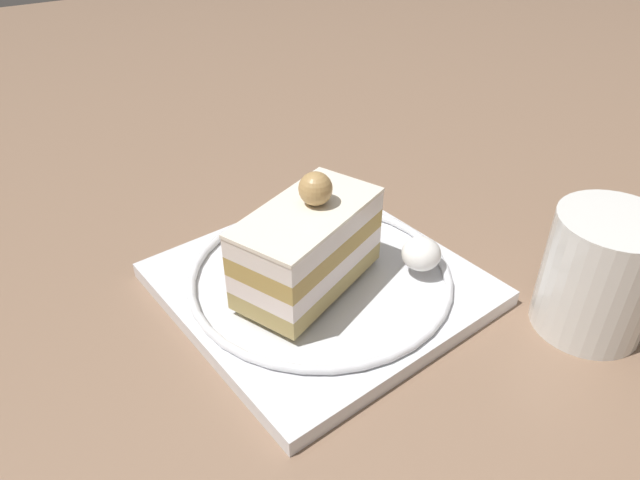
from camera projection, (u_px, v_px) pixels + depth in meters
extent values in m
plane|color=#866851|center=(352.00, 300.00, 0.46)|extent=(2.40, 2.40, 0.00)
cube|color=white|center=(320.00, 284.00, 0.47)|extent=(0.24, 0.24, 0.01)
torus|color=white|center=(320.00, 274.00, 0.46)|extent=(0.23, 0.23, 0.01)
cube|color=tan|center=(308.00, 273.00, 0.44)|extent=(0.13, 0.10, 0.02)
cube|color=white|center=(308.00, 257.00, 0.44)|extent=(0.13, 0.10, 0.02)
cube|color=tan|center=(308.00, 240.00, 0.43)|extent=(0.13, 0.10, 0.02)
cube|color=white|center=(307.00, 223.00, 0.42)|extent=(0.13, 0.10, 0.02)
cube|color=white|center=(307.00, 212.00, 0.41)|extent=(0.13, 0.10, 0.00)
sphere|color=tan|center=(315.00, 189.00, 0.41)|extent=(0.02, 0.02, 0.02)
ellipsoid|color=white|center=(421.00, 254.00, 0.46)|extent=(0.03, 0.03, 0.03)
cube|color=silver|center=(325.00, 198.00, 0.55)|extent=(0.05, 0.07, 0.00)
cube|color=silver|center=(325.00, 225.00, 0.51)|extent=(0.02, 0.02, 0.00)
cube|color=silver|center=(318.00, 238.00, 0.49)|extent=(0.02, 0.02, 0.00)
cube|color=silver|center=(322.00, 238.00, 0.49)|extent=(0.02, 0.02, 0.00)
cube|color=silver|center=(326.00, 238.00, 0.49)|extent=(0.02, 0.02, 0.00)
cube|color=silver|center=(330.00, 238.00, 0.49)|extent=(0.02, 0.02, 0.00)
cylinder|color=white|center=(600.00, 274.00, 0.41)|extent=(0.08, 0.08, 0.09)
cylinder|color=beige|center=(597.00, 282.00, 0.42)|extent=(0.07, 0.07, 0.07)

